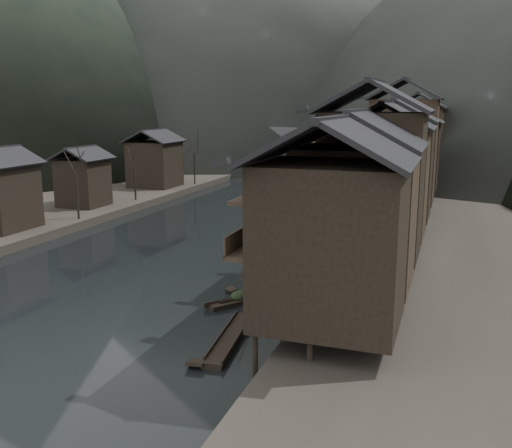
% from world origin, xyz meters
% --- Properties ---
extents(water, '(300.00, 300.00, 0.00)m').
position_xyz_m(water, '(0.00, 0.00, 0.00)').
color(water, black).
rests_on(water, ground).
extents(left_bank, '(40.00, 200.00, 1.20)m').
position_xyz_m(left_bank, '(-35.00, 40.00, 0.60)').
color(left_bank, '#2D2823').
rests_on(left_bank, ground).
extents(stilt_houses, '(9.00, 67.60, 16.31)m').
position_xyz_m(stilt_houses, '(17.28, 19.83, 8.97)').
color(stilt_houses, black).
rests_on(stilt_houses, ground).
extents(left_houses, '(8.10, 53.20, 8.73)m').
position_xyz_m(left_houses, '(-20.50, 20.12, 5.66)').
color(left_houses, black).
rests_on(left_houses, left_bank).
extents(bare_trees, '(3.96, 60.23, 7.93)m').
position_xyz_m(bare_trees, '(-17.00, 17.70, 6.51)').
color(bare_trees, black).
rests_on(bare_trees, left_bank).
extents(moored_sampans, '(3.20, 50.39, 0.47)m').
position_xyz_m(moored_sampans, '(12.04, 14.40, 0.20)').
color(moored_sampans, black).
rests_on(moored_sampans, water).
extents(midriver_boats, '(9.55, 48.98, 0.45)m').
position_xyz_m(midriver_boats, '(-0.36, 53.49, 0.20)').
color(midriver_boats, black).
rests_on(midriver_boats, water).
extents(stone_bridge, '(40.00, 6.00, 9.00)m').
position_xyz_m(stone_bridge, '(-0.00, 72.00, 5.11)').
color(stone_bridge, '#4C4C4F').
rests_on(stone_bridge, ground).
extents(hero_sampan, '(3.91, 4.74, 0.44)m').
position_xyz_m(hero_sampan, '(9.49, -0.12, 0.20)').
color(hero_sampan, black).
rests_on(hero_sampan, water).
extents(cargo_heap, '(1.16, 1.52, 0.70)m').
position_xyz_m(cargo_heap, '(9.34, 0.07, 0.79)').
color(cargo_heap, black).
rests_on(cargo_heap, hero_sampan).
extents(boatman, '(0.72, 0.72, 1.68)m').
position_xyz_m(boatman, '(10.61, -1.59, 1.28)').
color(boatman, '#505052').
rests_on(boatman, hero_sampan).
extents(bamboo_pole, '(0.91, 2.53, 3.58)m').
position_xyz_m(bamboo_pole, '(10.81, -1.59, 3.91)').
color(bamboo_pole, '#8C7A51').
rests_on(bamboo_pole, boatman).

